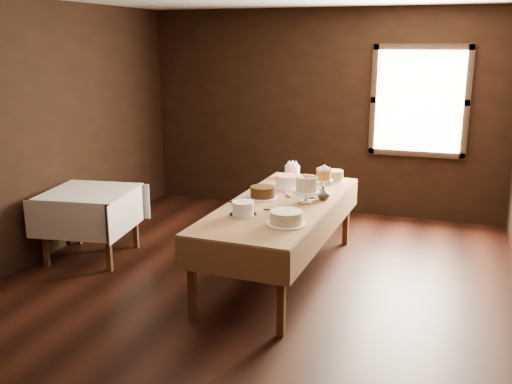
# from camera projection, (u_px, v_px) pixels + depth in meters

# --- Properties ---
(floor) EXTENTS (5.00, 6.00, 0.01)m
(floor) POSITION_uv_depth(u_px,v_px,m) (249.00, 291.00, 5.59)
(floor) COLOR black
(floor) RESTS_ON ground
(wall_back) EXTENTS (5.00, 0.02, 2.80)m
(wall_back) POSITION_uv_depth(u_px,v_px,m) (322.00, 112.00, 7.98)
(wall_back) COLOR black
(wall_back) RESTS_ON ground
(wall_front) EXTENTS (5.00, 0.02, 2.80)m
(wall_front) POSITION_uv_depth(u_px,v_px,m) (16.00, 268.00, 2.49)
(wall_front) COLOR black
(wall_front) RESTS_ON ground
(wall_left) EXTENTS (0.02, 6.00, 2.80)m
(wall_left) POSITION_uv_depth(u_px,v_px,m) (25.00, 135.00, 6.03)
(wall_left) COLOR black
(wall_left) RESTS_ON ground
(window) EXTENTS (1.10, 0.05, 1.30)m
(window) POSITION_uv_depth(u_px,v_px,m) (419.00, 101.00, 7.47)
(window) COLOR #FFEABF
(window) RESTS_ON wall_back
(display_table) EXTENTS (1.10, 2.60, 0.79)m
(display_table) POSITION_uv_depth(u_px,v_px,m) (282.00, 208.00, 5.78)
(display_table) COLOR #422613
(display_table) RESTS_ON ground
(side_table) EXTENTS (1.03, 1.03, 0.77)m
(side_table) POSITION_uv_depth(u_px,v_px,m) (90.00, 199.00, 6.33)
(side_table) COLOR #422613
(side_table) RESTS_ON ground
(cake_meringue) EXTENTS (0.24, 0.24, 0.14)m
(cake_meringue) POSITION_uv_depth(u_px,v_px,m) (292.00, 171.00, 6.83)
(cake_meringue) COLOR white
(cake_meringue) RESTS_ON display_table
(cake_speckled) EXTENTS (0.28, 0.28, 0.13)m
(cake_speckled) POSITION_uv_depth(u_px,v_px,m) (334.00, 176.00, 6.60)
(cake_speckled) COLOR white
(cake_speckled) RESTS_ON display_table
(cake_lattice) EXTENTS (0.37, 0.37, 0.12)m
(cake_lattice) POSITION_uv_depth(u_px,v_px,m) (288.00, 182.00, 6.34)
(cake_lattice) COLOR white
(cake_lattice) RESTS_ON display_table
(cake_caramel) EXTENTS (0.22, 0.22, 0.24)m
(cake_caramel) POSITION_uv_depth(u_px,v_px,m) (323.00, 180.00, 6.24)
(cake_caramel) COLOR white
(cake_caramel) RESTS_ON display_table
(cake_chocolate) EXTENTS (0.31, 0.31, 0.12)m
(cake_chocolate) POSITION_uv_depth(u_px,v_px,m) (263.00, 193.00, 5.90)
(cake_chocolate) COLOR white
(cake_chocolate) RESTS_ON display_table
(cake_flowers) EXTENTS (0.30, 0.30, 0.28)m
(cake_flowers) POSITION_uv_depth(u_px,v_px,m) (307.00, 191.00, 5.72)
(cake_flowers) COLOR white
(cake_flowers) RESTS_ON display_table
(cake_swirl) EXTENTS (0.25, 0.25, 0.13)m
(cake_swirl) POSITION_uv_depth(u_px,v_px,m) (243.00, 209.00, 5.31)
(cake_swirl) COLOR silver
(cake_swirl) RESTS_ON display_table
(cake_cream) EXTENTS (0.40, 0.40, 0.12)m
(cake_cream) POSITION_uv_depth(u_px,v_px,m) (286.00, 218.00, 5.05)
(cake_cream) COLOR white
(cake_cream) RESTS_ON display_table
(cake_server_a) EXTENTS (0.24, 0.07, 0.01)m
(cake_server_a) POSITION_uv_depth(u_px,v_px,m) (281.00, 210.00, 5.47)
(cake_server_a) COLOR silver
(cake_server_a) RESTS_ON display_table
(cake_server_b) EXTENTS (0.08, 0.24, 0.01)m
(cake_server_b) POSITION_uv_depth(u_px,v_px,m) (297.00, 217.00, 5.26)
(cake_server_b) COLOR silver
(cake_server_b) RESTS_ON display_table
(cake_server_c) EXTENTS (0.14, 0.22, 0.01)m
(cake_server_c) POSITION_uv_depth(u_px,v_px,m) (285.00, 194.00, 6.07)
(cake_server_c) COLOR silver
(cake_server_c) RESTS_ON display_table
(cake_server_d) EXTENTS (0.21, 0.15, 0.01)m
(cake_server_d) POSITION_uv_depth(u_px,v_px,m) (321.00, 197.00, 5.92)
(cake_server_d) COLOR silver
(cake_server_d) RESTS_ON display_table
(cake_server_e) EXTENTS (0.24, 0.09, 0.01)m
(cake_server_e) POSITION_uv_depth(u_px,v_px,m) (243.00, 204.00, 5.68)
(cake_server_e) COLOR silver
(cake_server_e) RESTS_ON display_table
(flower_vase) EXTENTS (0.15, 0.15, 0.14)m
(flower_vase) POSITION_uv_depth(u_px,v_px,m) (323.00, 193.00, 5.84)
(flower_vase) COLOR #2D2823
(flower_vase) RESTS_ON display_table
(flower_bouquet) EXTENTS (0.14, 0.14, 0.20)m
(flower_bouquet) POSITION_uv_depth(u_px,v_px,m) (324.00, 175.00, 5.79)
(flower_bouquet) COLOR white
(flower_bouquet) RESTS_ON flower_vase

